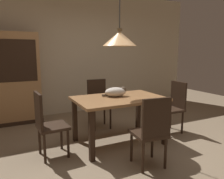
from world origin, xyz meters
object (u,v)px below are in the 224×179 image
Objects in this scene: chair_right_side at (174,105)px; pendant_lamp at (120,38)px; cat_sleeping at (116,92)px; chair_near_front at (152,129)px; chair_left_side at (47,122)px; chair_far_back at (98,101)px; dining_table at (119,104)px; hutch_bookcase at (11,81)px.

pendant_lamp is at bearing 179.91° from chair_right_side.
chair_near_front is at bearing -90.16° from cat_sleeping.
chair_right_side is 2.26m from chair_left_side.
chair_left_side is 1.17m from cat_sleeping.
chair_left_side is at bearing -142.05° from chair_far_back.
dining_table is 1.51× the size of chair_far_back.
pendant_lamp is (1.13, 0.00, 1.15)m from chair_left_side.
hutch_bookcase is (-1.50, 1.84, 0.24)m from dining_table.
chair_far_back is at bearing 141.94° from chair_right_side.
chair_right_side is 0.72× the size of pendant_lamp.
chair_near_front is (1.12, -0.87, 0.00)m from chair_left_side.
chair_near_front is (-0.01, -1.76, 0.00)m from chair_far_back.
chair_far_back is at bearing 89.72° from pendant_lamp.
chair_far_back is 1.00× the size of chair_left_side.
chair_left_side is at bearing -174.79° from cat_sleeping.
cat_sleeping is at bearing -90.68° from chair_far_back.
hutch_bookcase is at bearing 118.71° from chair_near_front.
hutch_bookcase reaches higher than dining_table.
chair_far_back is at bearing 89.32° from cat_sleeping.
dining_table is 1.51× the size of chair_left_side.
cat_sleeping is (1.12, 0.10, 0.32)m from chair_left_side.
chair_right_side is at bearing -35.08° from hutch_bookcase.
chair_near_front is at bearing -142.36° from chair_right_side.
pendant_lamp reaches higher than chair_left_side.
dining_table is 0.20m from cat_sleeping.
chair_left_side is at bearing -179.92° from chair_right_side.
pendant_lamp is (-1.13, 0.00, 1.15)m from chair_right_side.
dining_table is at bearing -90.28° from chair_far_back.
chair_far_back and chair_left_side have the same top height.
chair_left_side is 0.50× the size of hutch_bookcase.
chair_near_front is 2.33× the size of cat_sleeping.
chair_far_back reaches higher than dining_table.
chair_far_back and chair_near_front have the same top height.
chair_far_back is 1.45m from pendant_lamp.
dining_table is at bearing -63.43° from pendant_lamp.
cat_sleeping is 0.22× the size of hutch_bookcase.
pendant_lamp is at bearing 89.49° from chair_near_front.
chair_right_side reaches higher than dining_table.
chair_right_side is at bearing -5.00° from cat_sleeping.
pendant_lamp reaches higher than chair_far_back.
chair_left_side is 1.61m from pendant_lamp.
chair_far_back is at bearing 89.72° from dining_table.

